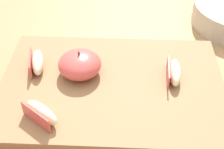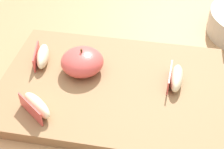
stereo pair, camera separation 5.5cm
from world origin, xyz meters
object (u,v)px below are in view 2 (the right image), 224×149
object	(u,v)px
apple_wedge_near_knife	(36,106)
apple_wedge_back	(42,56)
apple_wedge_right	(176,78)
cutting_board	(112,87)
apple_half_skin_up	(82,62)

from	to	relation	value
apple_wedge_near_knife	apple_wedge_back	size ratio (longest dim) A/B	0.95
apple_wedge_right	apple_wedge_back	world-z (taller)	same
cutting_board	apple_wedge_near_knife	xyz separation A→B (m)	(-0.11, -0.09, 0.02)
apple_half_skin_up	apple_wedge_right	size ratio (longest dim) A/B	1.16
cutting_board	apple_wedge_near_knife	world-z (taller)	apple_wedge_near_knife
apple_half_skin_up	apple_wedge_back	size ratio (longest dim) A/B	1.13
apple_wedge_right	apple_wedge_near_knife	distance (m)	0.24
apple_wedge_right	apple_wedge_near_knife	size ratio (longest dim) A/B	1.02
cutting_board	apple_wedge_back	bearing A→B (deg)	166.61
apple_half_skin_up	apple_wedge_right	xyz separation A→B (m)	(0.17, -0.01, -0.01)
apple_wedge_back	apple_wedge_right	bearing A→B (deg)	-3.75
cutting_board	apple_wedge_right	xyz separation A→B (m)	(0.11, 0.02, 0.02)
cutting_board	apple_wedge_back	xyz separation A→B (m)	(-0.14, 0.03, 0.02)
apple_wedge_right	apple_wedge_near_knife	world-z (taller)	same
apple_wedge_right	apple_wedge_back	distance (m)	0.25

